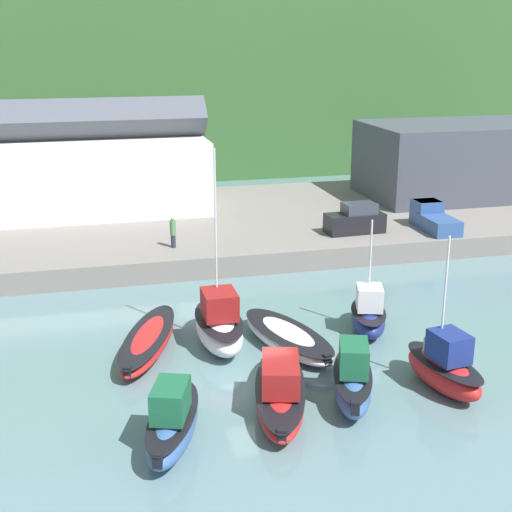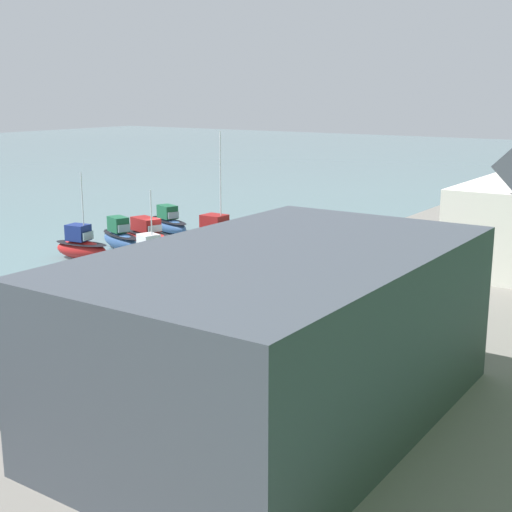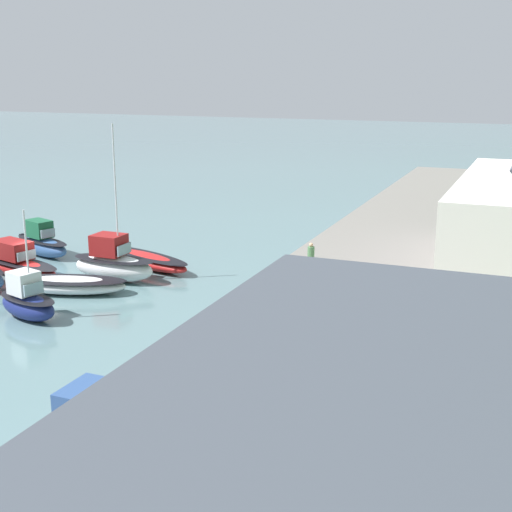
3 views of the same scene
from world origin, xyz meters
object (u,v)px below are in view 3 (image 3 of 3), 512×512
Objects in this scene: moored_boat_4 at (42,243)px; person_on_quay at (311,260)px; parked_car_0 at (222,343)px; pickup_truck_0 at (138,405)px; moored_boat_2 at (68,284)px; moored_boat_1 at (113,263)px; moored_boat_5 at (16,263)px; moored_boat_3 at (27,301)px; moored_boat_0 at (146,260)px.

person_on_quay is (3.06, 21.55, 1.59)m from moored_boat_4.
pickup_truck_0 is at bearing -96.55° from parked_car_0.
moored_boat_4 is at bearing -148.86° from moored_boat_2.
pickup_truck_0 is (22.20, 21.71, 1.31)m from moored_boat_4.
moored_boat_4 is 21.82m from person_on_quay.
pickup_truck_0 is (5.89, -0.37, -0.10)m from parked_car_0.
moored_boat_2 is 10.06m from moored_boat_4.
parked_car_0 is at bearing 47.52° from moored_boat_1.
moored_boat_5 is (-2.03, -5.63, 0.27)m from moored_boat_2.
moored_boat_1 reaches higher than moored_boat_3.
moored_boat_4 is at bearing -127.51° from moored_boat_3.
person_on_quay is (-3.77, 14.17, 2.01)m from moored_boat_2.
parked_car_0 is at bearing 75.67° from moored_boat_5.
pickup_truck_0 is (15.37, 14.33, 1.73)m from moored_boat_2.
pickup_truck_0 is at bearing 63.67° from moored_boat_4.
moored_boat_0 is 1.02× the size of moored_boat_5.
moored_boat_5 is at bearing -125.90° from moored_boat_2.
moored_boat_0 is 7.00m from moored_boat_2.
moored_boat_3 is 14.12m from moored_boat_4.
parked_car_0 is at bearing 177.30° from pickup_truck_0.
parked_car_0 is (16.31, 22.08, 1.41)m from moored_boat_4.
moored_boat_2 is at bearing -16.82° from moored_boat_1.
moored_boat_5 is at bearing -84.98° from person_on_quay.
person_on_quay is (-1.74, 19.80, 1.74)m from moored_boat_5.
moored_boat_0 is 21.20m from parked_car_0.
moored_boat_0 is 0.84× the size of moored_boat_1.
moored_boat_0 is 25.82m from pickup_truck_0.
moored_boat_1 is 1.67× the size of moored_boat_4.
parked_car_0 is (9.48, 14.70, 1.83)m from moored_boat_2.
moored_boat_2 is 1.78× the size of parked_car_0.
parked_car_0 is (11.51, 20.33, 1.55)m from moored_boat_5.
moored_boat_1 is 4.67× the size of person_on_quay.
moored_boat_3 is 2.83× the size of person_on_quay.
moored_boat_4 is 1.40× the size of parked_car_0.
moored_boat_4 reaches higher than moored_boat_5.
moored_boat_4 is at bearing -144.81° from moored_boat_5.
moored_boat_0 is at bearing 140.00° from moored_boat_5.
person_on_quay reaches higher than moored_boat_5.
moored_boat_4 is (-6.83, -7.38, 0.42)m from moored_boat_2.
moored_boat_2 is at bearing -75.10° from person_on_quay.
moored_boat_0 is 3.62m from moored_boat_1.
moored_boat_1 is 6.80m from moored_boat_5.
moored_boat_1 reaches higher than parked_car_0.
moored_boat_3 is 1.28× the size of pickup_truck_0.
moored_boat_4 is 27.49m from parked_car_0.
moored_boat_0 is 3.92× the size of person_on_quay.
moored_boat_0 is 8.48m from moored_boat_5.
moored_boat_0 is at bearing 126.34° from parked_car_0.
moored_boat_4 is (0.04, -8.71, 0.42)m from moored_boat_0.
moored_boat_3 is (11.54, -0.53, 0.44)m from moored_boat_0.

